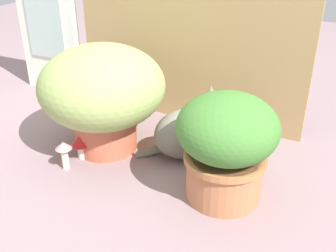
{
  "coord_description": "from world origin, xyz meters",
  "views": [
    {
      "loc": [
        0.72,
        -1.17,
        0.91
      ],
      "look_at": [
        0.13,
        0.08,
        0.18
      ],
      "focal_mm": 42.73,
      "sensor_mm": 36.0,
      "label": 1
    }
  ],
  "objects_px": {
    "grass_planter": "(103,92)",
    "mushroom_ornament_red": "(81,142)",
    "leafy_planter": "(226,144)",
    "cat": "(189,131)",
    "mushroom_ornament_pink": "(64,150)"
  },
  "relations": [
    {
      "from": "grass_planter",
      "to": "mushroom_ornament_red",
      "type": "xyz_separation_m",
      "value": [
        -0.04,
        -0.12,
        -0.19
      ]
    },
    {
      "from": "leafy_planter",
      "to": "grass_planter",
      "type": "bearing_deg",
      "value": 169.32
    },
    {
      "from": "leafy_planter",
      "to": "mushroom_ornament_pink",
      "type": "distance_m",
      "value": 0.65
    },
    {
      "from": "cat",
      "to": "mushroom_ornament_pink",
      "type": "relative_size",
      "value": 3.02
    },
    {
      "from": "leafy_planter",
      "to": "mushroom_ornament_pink",
      "type": "height_order",
      "value": "leafy_planter"
    },
    {
      "from": "leafy_planter",
      "to": "cat",
      "type": "height_order",
      "value": "leafy_planter"
    },
    {
      "from": "cat",
      "to": "mushroom_ornament_pink",
      "type": "bearing_deg",
      "value": -144.23
    },
    {
      "from": "mushroom_ornament_pink",
      "to": "mushroom_ornament_red",
      "type": "relative_size",
      "value": 1.1
    },
    {
      "from": "leafy_planter",
      "to": "cat",
      "type": "xyz_separation_m",
      "value": [
        -0.22,
        0.19,
        -0.1
      ]
    },
    {
      "from": "grass_planter",
      "to": "mushroom_ornament_pink",
      "type": "bearing_deg",
      "value": -104.7
    },
    {
      "from": "grass_planter",
      "to": "cat",
      "type": "xyz_separation_m",
      "value": [
        0.36,
        0.08,
        -0.14
      ]
    },
    {
      "from": "mushroom_ornament_pink",
      "to": "mushroom_ornament_red",
      "type": "height_order",
      "value": "mushroom_ornament_pink"
    },
    {
      "from": "grass_planter",
      "to": "cat",
      "type": "bearing_deg",
      "value": 13.18
    },
    {
      "from": "grass_planter",
      "to": "leafy_planter",
      "type": "height_order",
      "value": "grass_planter"
    },
    {
      "from": "leafy_planter",
      "to": "mushroom_ornament_red",
      "type": "xyz_separation_m",
      "value": [
        -0.62,
        -0.01,
        -0.14
      ]
    }
  ]
}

